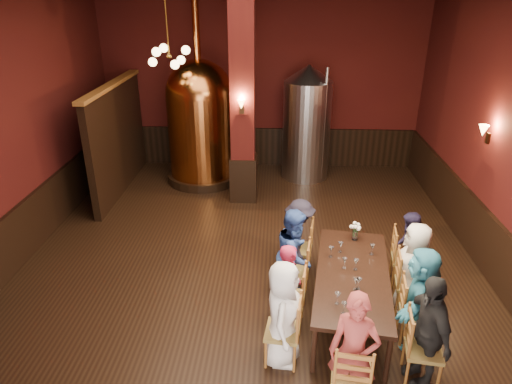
{
  "coord_description": "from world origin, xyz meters",
  "views": [
    {
      "loc": [
        0.43,
        -6.58,
        4.42
      ],
      "look_at": [
        0.1,
        0.2,
        1.33
      ],
      "focal_mm": 32.0,
      "sensor_mm": 36.0,
      "label": 1
    }
  ],
  "objects_px": {
    "dining_table": "(352,277)",
    "person_1": "(289,287)",
    "copper_kettle": "(201,120)",
    "rose_vase": "(356,229)",
    "steel_vessel": "(307,123)",
    "person_0": "(283,314)",
    "person_2": "(295,255)"
  },
  "relations": [
    {
      "from": "dining_table",
      "to": "person_0",
      "type": "xyz_separation_m",
      "value": [
        -0.98,
        -0.87,
        0.04
      ]
    },
    {
      "from": "person_1",
      "to": "steel_vessel",
      "type": "relative_size",
      "value": 0.47
    },
    {
      "from": "dining_table",
      "to": "copper_kettle",
      "type": "height_order",
      "value": "copper_kettle"
    },
    {
      "from": "person_2",
      "to": "person_0",
      "type": "bearing_deg",
      "value": -169.79
    },
    {
      "from": "dining_table",
      "to": "person_1",
      "type": "distance_m",
      "value": 0.91
    },
    {
      "from": "copper_kettle",
      "to": "steel_vessel",
      "type": "xyz_separation_m",
      "value": [
        2.51,
        0.34,
        -0.13
      ]
    },
    {
      "from": "person_2",
      "to": "rose_vase",
      "type": "height_order",
      "value": "person_2"
    },
    {
      "from": "dining_table",
      "to": "rose_vase",
      "type": "distance_m",
      "value": 0.99
    },
    {
      "from": "person_1",
      "to": "rose_vase",
      "type": "xyz_separation_m",
      "value": [
        1.05,
        1.15,
        0.3
      ]
    },
    {
      "from": "dining_table",
      "to": "person_1",
      "type": "xyz_separation_m",
      "value": [
        -0.89,
        -0.21,
        -0.04
      ]
    },
    {
      "from": "dining_table",
      "to": "person_0",
      "type": "relative_size",
      "value": 1.74
    },
    {
      "from": "dining_table",
      "to": "person_1",
      "type": "bearing_deg",
      "value": -158.78
    },
    {
      "from": "dining_table",
      "to": "copper_kettle",
      "type": "bearing_deg",
      "value": 127.91
    },
    {
      "from": "copper_kettle",
      "to": "dining_table",
      "type": "bearing_deg",
      "value": -59.95
    },
    {
      "from": "copper_kettle",
      "to": "person_2",
      "type": "bearing_deg",
      "value": -65.28
    },
    {
      "from": "steel_vessel",
      "to": "rose_vase",
      "type": "relative_size",
      "value": 9.09
    },
    {
      "from": "person_2",
      "to": "steel_vessel",
      "type": "xyz_separation_m",
      "value": [
        0.4,
        4.92,
        0.63
      ]
    },
    {
      "from": "copper_kettle",
      "to": "person_1",
      "type": "bearing_deg",
      "value": -68.91
    },
    {
      "from": "person_2",
      "to": "steel_vessel",
      "type": "distance_m",
      "value": 4.98
    },
    {
      "from": "person_0",
      "to": "steel_vessel",
      "type": "height_order",
      "value": "steel_vessel"
    },
    {
      "from": "person_2",
      "to": "copper_kettle",
      "type": "relative_size",
      "value": 0.36
    },
    {
      "from": "copper_kettle",
      "to": "steel_vessel",
      "type": "distance_m",
      "value": 2.54
    },
    {
      "from": "steel_vessel",
      "to": "person_1",
      "type": "bearing_deg",
      "value": -95.07
    },
    {
      "from": "person_0",
      "to": "steel_vessel",
      "type": "distance_m",
      "value": 6.3
    },
    {
      "from": "copper_kettle",
      "to": "rose_vase",
      "type": "height_order",
      "value": "copper_kettle"
    },
    {
      "from": "person_1",
      "to": "person_2",
      "type": "bearing_deg",
      "value": -14.49
    },
    {
      "from": "steel_vessel",
      "to": "rose_vase",
      "type": "distance_m",
      "value": 4.48
    },
    {
      "from": "person_0",
      "to": "copper_kettle",
      "type": "height_order",
      "value": "copper_kettle"
    },
    {
      "from": "person_1",
      "to": "person_0",
      "type": "bearing_deg",
      "value": 165.51
    },
    {
      "from": "copper_kettle",
      "to": "person_0",
      "type": "bearing_deg",
      "value": -71.91
    },
    {
      "from": "person_1",
      "to": "steel_vessel",
      "type": "height_order",
      "value": "steel_vessel"
    },
    {
      "from": "steel_vessel",
      "to": "person_2",
      "type": "bearing_deg",
      "value": -94.7
    }
  ]
}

